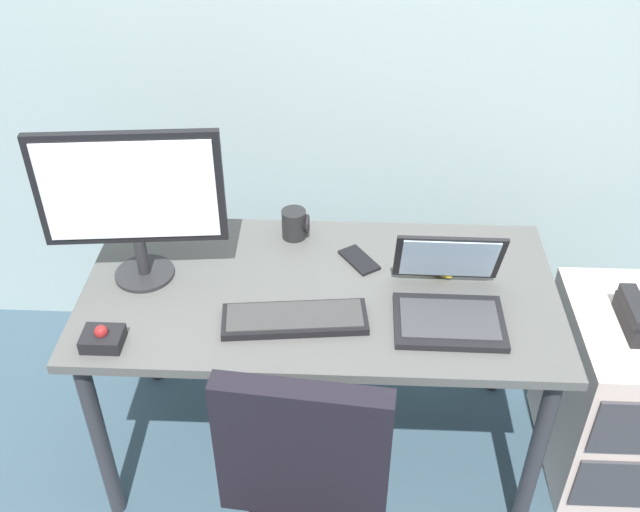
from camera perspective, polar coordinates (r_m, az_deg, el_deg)
ground_plane at (r=2.72m, az=0.00°, el=-14.14°), size 8.00×8.00×0.00m
desk at (r=2.26m, az=0.00°, el=-4.05°), size 1.42×0.71×0.71m
file_cabinet at (r=2.64m, az=22.29°, el=-9.81°), size 0.42×0.53×0.62m
monitor_main at (r=2.16m, az=-14.41°, el=4.43°), size 0.53×0.18×0.49m
keyboard at (r=2.09m, az=-1.96°, el=-4.86°), size 0.42×0.18×0.03m
laptop at (r=2.13m, az=9.92°, el=-3.20°), size 0.31×0.32×0.22m
trackball_mouse at (r=2.10m, az=-16.45°, el=-6.10°), size 0.11×0.09×0.07m
coffee_mug at (r=2.40m, az=-1.95°, el=2.50°), size 0.09×0.08×0.10m
cell_phone at (r=2.31m, az=3.04°, el=-0.31°), size 0.14×0.16×0.01m
banana at (r=2.30m, az=8.32°, el=-0.55°), size 0.17×0.16×0.04m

